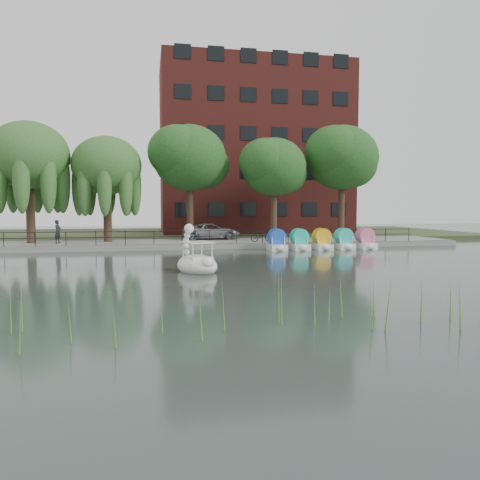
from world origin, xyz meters
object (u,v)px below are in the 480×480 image
object	(u,v)px
minivan	(212,230)
pedestrian	(58,230)
bicycle	(262,235)
swan_boat	(197,261)

from	to	relation	value
minivan	pedestrian	world-z (taller)	pedestrian
minivan	bicycle	world-z (taller)	minivan
minivan	bicycle	distance (m)	5.02
pedestrian	bicycle	bearing A→B (deg)	-75.01
minivan	swan_boat	world-z (taller)	swan_boat
swan_boat	minivan	bearing A→B (deg)	60.14
minivan	pedestrian	distance (m)	11.95
bicycle	pedestrian	distance (m)	15.24
bicycle	swan_boat	distance (m)	14.35
bicycle	swan_boat	size ratio (longest dim) A/B	0.56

